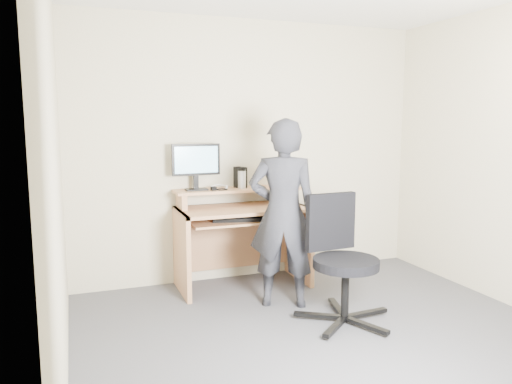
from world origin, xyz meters
TOP-DOWN VIEW (x-y plane):
  - ground at (0.00, 0.00)m, footprint 3.50×3.50m
  - back_wall at (0.00, 1.75)m, footprint 3.50×0.02m
  - desk at (-0.20, 1.53)m, footprint 1.20×0.60m
  - monitor at (-0.60, 1.60)m, footprint 0.45×0.13m
  - external_drive at (-0.16, 1.62)m, footprint 0.11×0.14m
  - travel_mug at (-0.16, 1.58)m, footprint 0.09×0.09m
  - smartphone at (0.03, 1.59)m, footprint 0.08×0.14m
  - charger at (-0.45, 1.54)m, footprint 0.05×0.05m
  - headphones at (-0.37, 1.65)m, footprint 0.18×0.18m
  - keyboard at (-0.28, 1.36)m, footprint 0.49×0.28m
  - mouse at (0.10, 1.35)m, footprint 0.11×0.08m
  - office_chair at (0.25, 0.43)m, footprint 0.74×0.76m
  - person at (-0.04, 0.87)m, footprint 0.67×0.57m

SIDE VIEW (x-z plane):
  - ground at x=0.00m, z-range 0.00..0.00m
  - office_chair at x=0.25m, z-range 0.04..1.00m
  - desk at x=-0.20m, z-range 0.09..1.00m
  - keyboard at x=-0.28m, z-range 0.65..0.68m
  - mouse at x=0.10m, z-range 0.75..0.79m
  - person at x=-0.04m, z-range 0.00..1.57m
  - smartphone at x=0.03m, z-range 0.91..0.92m
  - headphones at x=-0.37m, z-range 0.89..0.95m
  - charger at x=-0.45m, z-range 0.91..0.94m
  - travel_mug at x=-0.16m, z-range 0.91..1.08m
  - external_drive at x=-0.16m, z-range 0.91..1.11m
  - monitor at x=-0.60m, z-range 0.95..1.38m
  - back_wall at x=0.00m, z-range 0.00..2.50m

